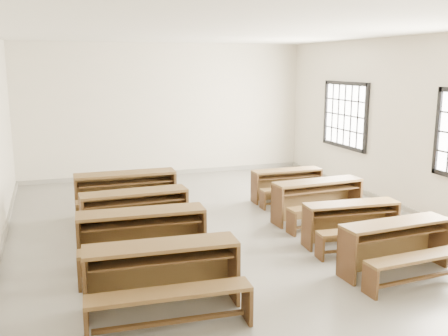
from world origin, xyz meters
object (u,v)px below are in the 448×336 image
object	(u,v)px
desk_set_0	(163,273)
desk_set_1	(143,235)
desk_set_5	(352,221)
desk_set_6	(319,198)
desk_set_7	(288,183)
desk_set_3	(126,191)
desk_set_4	(397,244)
desk_set_2	(135,211)

from	to	relation	value
desk_set_0	desk_set_1	bearing A→B (deg)	93.20
desk_set_5	desk_set_6	distance (m)	1.21
desk_set_5	desk_set_7	bearing A→B (deg)	90.34
desk_set_3	desk_set_6	size ratio (longest dim) A/B	1.10
desk_set_4	desk_set_5	xyz separation A→B (m)	(0.04, 1.09, -0.02)
desk_set_0	desk_set_1	xyz separation A→B (m)	(0.02, 1.32, 0.00)
desk_set_0	desk_set_6	bearing A→B (deg)	38.93
desk_set_1	desk_set_7	distance (m)	4.08
desk_set_2	desk_set_4	xyz separation A→B (m)	(2.98, -2.51, -0.03)
desk_set_5	desk_set_2	bearing A→B (deg)	159.83
desk_set_3	desk_set_6	bearing A→B (deg)	-22.90
desk_set_0	desk_set_2	world-z (taller)	desk_set_0
desk_set_1	desk_set_2	world-z (taller)	desk_set_1
desk_set_1	desk_set_2	distance (m)	1.18
desk_set_3	desk_set_7	world-z (taller)	desk_set_3
desk_set_1	desk_set_5	world-z (taller)	desk_set_1
desk_set_2	desk_set_7	world-z (taller)	desk_set_2
desk_set_2	desk_set_5	distance (m)	3.34
desk_set_5	desk_set_6	bearing A→B (deg)	89.39
desk_set_0	desk_set_4	world-z (taller)	desk_set_0
desk_set_4	desk_set_7	xyz separation A→B (m)	(0.25, 3.68, -0.03)
desk_set_6	desk_set_4	bearing A→B (deg)	-96.31
desk_set_6	desk_set_2	bearing A→B (deg)	173.61
desk_set_0	desk_set_3	world-z (taller)	desk_set_3
desk_set_3	desk_set_7	xyz separation A→B (m)	(3.20, -0.01, -0.10)
desk_set_4	desk_set_5	distance (m)	1.09
desk_set_6	desk_set_7	size ratio (longest dim) A/B	1.14
desk_set_7	desk_set_1	bearing A→B (deg)	-143.13
desk_set_1	desk_set_2	xyz separation A→B (m)	(0.10, 1.18, -0.01)
desk_set_2	desk_set_3	xyz separation A→B (m)	(0.03, 1.18, 0.03)
desk_set_2	desk_set_7	xyz separation A→B (m)	(3.23, 1.17, -0.06)
desk_set_0	desk_set_2	size ratio (longest dim) A/B	1.04
desk_set_2	desk_set_5	world-z (taller)	desk_set_2
desk_set_3	desk_set_6	xyz separation A→B (m)	(3.11, -1.40, -0.04)
desk_set_6	desk_set_0	bearing A→B (deg)	-147.41
desk_set_2	desk_set_7	size ratio (longest dim) A/B	1.17
desk_set_3	desk_set_6	distance (m)	3.41
desk_set_3	desk_set_5	size ratio (longest dim) A/B	1.19
desk_set_2	desk_set_6	world-z (taller)	desk_set_2
desk_set_4	desk_set_7	size ratio (longest dim) A/B	1.09
desk_set_1	desk_set_6	xyz separation A→B (m)	(3.24, 0.95, -0.03)
desk_set_1	desk_set_4	world-z (taller)	desk_set_1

